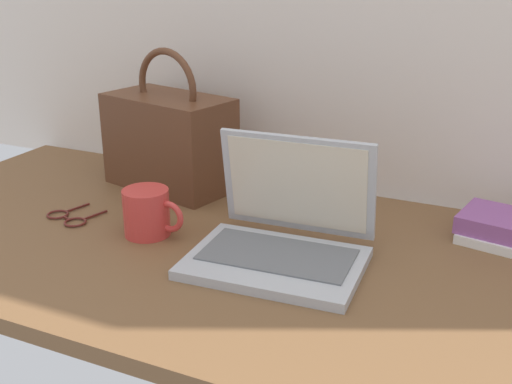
# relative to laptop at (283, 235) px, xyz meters

# --- Properties ---
(desk) EXTENTS (1.60, 0.76, 0.03)m
(desk) POSITION_rel_laptop_xyz_m (-0.11, 0.00, -0.06)
(desk) COLOR brown
(desk) RESTS_ON ground
(laptop) EXTENTS (0.32, 0.28, 0.22)m
(laptop) POSITION_rel_laptop_xyz_m (0.00, 0.00, 0.00)
(laptop) COLOR #B2B5BA
(laptop) RESTS_ON desk
(coffee_mug) EXTENTS (0.13, 0.09, 0.09)m
(coffee_mug) POSITION_rel_laptop_xyz_m (-0.28, -0.02, 0.00)
(coffee_mug) COLOR red
(coffee_mug) RESTS_ON desk
(eyeglasses) EXTENTS (0.12, 0.12, 0.01)m
(eyeglasses) POSITION_rel_laptop_xyz_m (-0.48, -0.03, -0.04)
(eyeglasses) COLOR #591E19
(eyeglasses) RESTS_ON desk
(handbag) EXTENTS (0.33, 0.22, 0.33)m
(handbag) POSITION_rel_laptop_xyz_m (-0.39, 0.24, 0.07)
(handbag) COLOR #59331E
(handbag) RESTS_ON desk
(book_stack) EXTENTS (0.20, 0.17, 0.05)m
(book_stack) POSITION_rel_laptop_xyz_m (0.37, 0.25, -0.02)
(book_stack) COLOR silver
(book_stack) RESTS_ON desk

